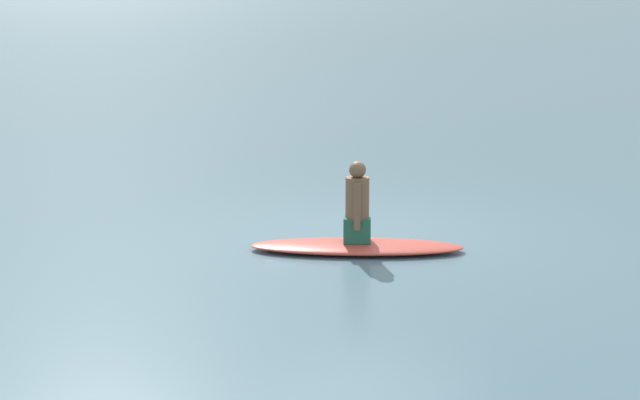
% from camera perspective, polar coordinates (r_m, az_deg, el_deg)
% --- Properties ---
extents(ground_plane, '(400.00, 400.00, 0.00)m').
position_cam_1_polar(ground_plane, '(13.38, 2.99, -1.79)').
color(ground_plane, slate).
extents(surfboard, '(2.16, 2.55, 0.12)m').
position_cam_1_polar(surfboard, '(12.43, 2.09, -2.62)').
color(surfboard, '#D84C3F').
rests_on(surfboard, ground).
extents(person_paddler, '(0.41, 0.42, 1.00)m').
position_cam_1_polar(person_paddler, '(12.30, 2.11, -0.32)').
color(person_paddler, '#26664C').
rests_on(person_paddler, surfboard).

